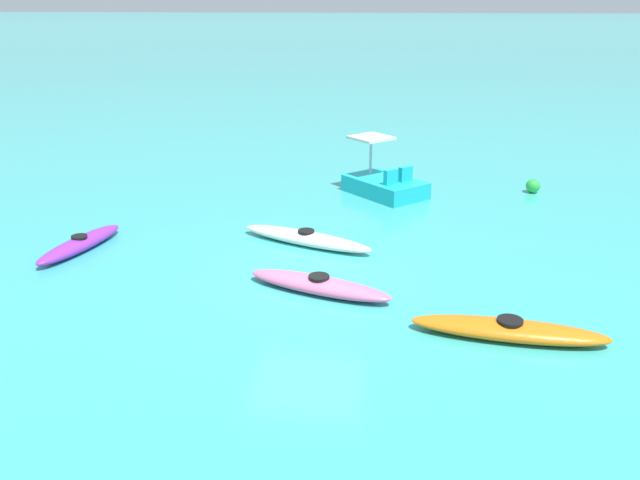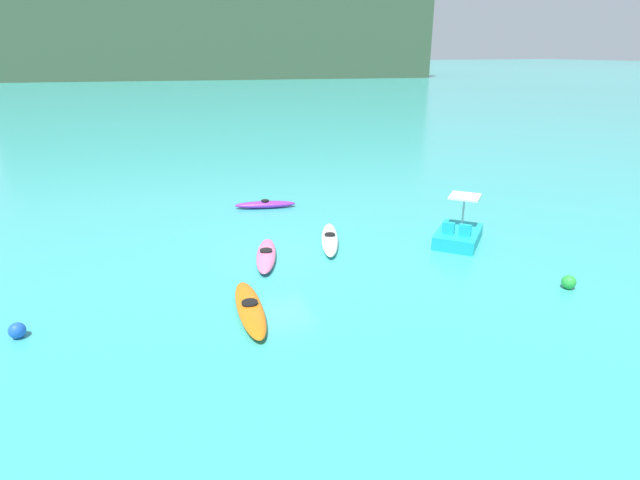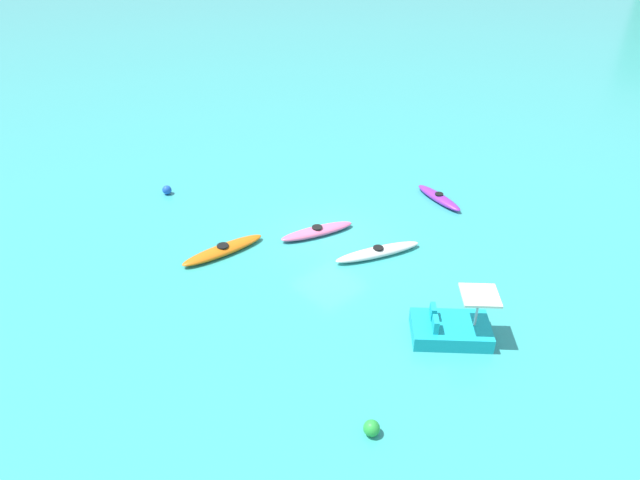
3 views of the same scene
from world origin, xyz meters
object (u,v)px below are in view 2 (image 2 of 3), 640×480
object	(u,v)px
kayak_purple	(265,204)
kayak_orange	(250,308)
kayak_white	(330,239)
buoy_green	(569,282)
kayak_pink	(266,255)
pedal_boat_cyan	(458,234)
buoy_blue	(17,330)

from	to	relation	value
kayak_purple	kayak_orange	bearing A→B (deg)	-107.31
kayak_white	buoy_green	size ratio (longest dim) A/B	8.12
kayak_pink	buoy_green	world-z (taller)	buoy_green
buoy_green	kayak_pink	bearing A→B (deg)	145.90
pedal_boat_cyan	buoy_green	xyz separation A→B (m)	(0.85, -4.51, -0.12)
kayak_purple	pedal_boat_cyan	size ratio (longest dim) A/B	1.03
kayak_orange	pedal_boat_cyan	world-z (taller)	pedal_boat_cyan
kayak_white	kayak_purple	world-z (taller)	same
kayak_orange	kayak_pink	size ratio (longest dim) A/B	1.09
kayak_orange	kayak_white	size ratio (longest dim) A/B	0.99
pedal_boat_cyan	buoy_green	world-z (taller)	pedal_boat_cyan
pedal_boat_cyan	kayak_orange	bearing A→B (deg)	-163.42
kayak_purple	kayak_white	bearing A→B (deg)	-77.82
kayak_pink	pedal_boat_cyan	distance (m)	7.34
kayak_white	buoy_green	xyz separation A→B (m)	(5.44, -6.19, 0.05)
kayak_white	buoy_blue	size ratio (longest dim) A/B	8.42
kayak_orange	pedal_boat_cyan	size ratio (longest dim) A/B	1.25
kayak_orange	kayak_white	distance (m)	5.91
kayak_orange	buoy_green	xyz separation A→B (m)	(9.54, -1.93, 0.05)
kayak_purple	kayak_pink	world-z (taller)	same
kayak_purple	buoy_green	xyz separation A→B (m)	(6.57, -11.43, 0.05)
pedal_boat_cyan	buoy_green	distance (m)	4.59
kayak_orange	buoy_blue	size ratio (longest dim) A/B	8.34
kayak_white	kayak_pink	distance (m)	2.76
buoy_blue	kayak_pink	bearing A→B (deg)	20.34
buoy_green	buoy_blue	world-z (taller)	buoy_green
pedal_boat_cyan	buoy_blue	bearing A→B (deg)	-173.30
pedal_boat_cyan	buoy_blue	size ratio (longest dim) A/B	6.65
buoy_blue	buoy_green	bearing A→B (deg)	-10.35
kayak_white	kayak_purple	xyz separation A→B (m)	(-1.13, 5.24, 0.00)
buoy_green	pedal_boat_cyan	bearing A→B (deg)	100.63
kayak_pink	buoy_blue	world-z (taller)	buoy_blue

